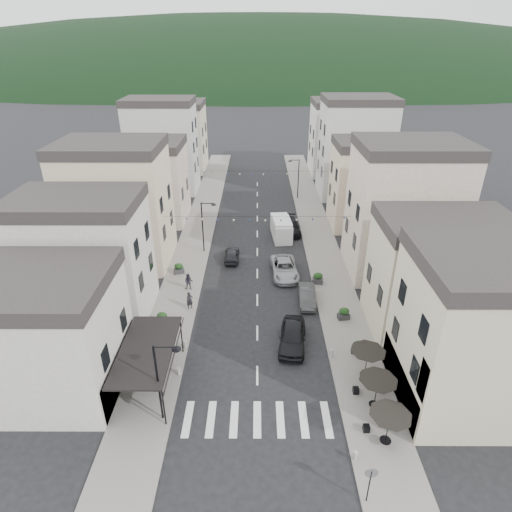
% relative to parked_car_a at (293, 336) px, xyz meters
% --- Properties ---
extents(ground, '(700.00, 700.00, 0.00)m').
position_rel_parked_car_a_xyz_m(ground, '(-2.80, -9.46, -0.86)').
color(ground, black).
rests_on(ground, ground).
extents(sidewalk_left, '(4.00, 76.00, 0.12)m').
position_rel_parked_car_a_xyz_m(sidewalk_left, '(-10.30, 22.54, -0.80)').
color(sidewalk_left, slate).
rests_on(sidewalk_left, ground).
extents(sidewalk_right, '(4.00, 76.00, 0.12)m').
position_rel_parked_car_a_xyz_m(sidewalk_right, '(4.70, 22.54, -0.80)').
color(sidewalk_right, slate).
rests_on(sidewalk_right, ground).
extents(hill_backdrop, '(640.00, 360.00, 70.00)m').
position_rel_parked_car_a_xyz_m(hill_backdrop, '(-2.80, 290.54, -0.86)').
color(hill_backdrop, black).
rests_on(hill_backdrop, ground).
extents(boutique_building, '(12.00, 8.00, 8.00)m').
position_rel_parked_car_a_xyz_m(boutique_building, '(-18.30, -4.46, 3.14)').
color(boutique_building, '#B4B0A5').
rests_on(boutique_building, ground).
extents(bistro_building, '(10.00, 8.00, 10.00)m').
position_rel_parked_car_a_xyz_m(bistro_building, '(11.70, -5.46, 4.14)').
color(bistro_building, '#BDB796').
rests_on(bistro_building, ground).
extents(boutique_awning, '(3.77, 7.50, 3.28)m').
position_rel_parked_car_a_xyz_m(boutique_awning, '(-10.05, -4.46, 2.26)').
color(boutique_awning, black).
rests_on(boutique_awning, ground).
extents(buildings_row_left, '(10.20, 54.16, 14.00)m').
position_rel_parked_car_a_xyz_m(buildings_row_left, '(-17.30, 28.29, 5.26)').
color(buildings_row_left, '#B4B0A5').
rests_on(buildings_row_left, ground).
extents(buildings_row_right, '(10.20, 54.16, 14.50)m').
position_rel_parked_car_a_xyz_m(buildings_row_right, '(11.70, 27.13, 5.46)').
color(buildings_row_right, '#BDB796').
rests_on(buildings_row_right, ground).
extents(cafe_terrace, '(2.50, 8.10, 2.53)m').
position_rel_parked_car_a_xyz_m(cafe_terrace, '(4.90, -6.66, 1.50)').
color(cafe_terrace, black).
rests_on(cafe_terrace, ground).
extents(streetlamp_left_near, '(1.70, 0.56, 6.00)m').
position_rel_parked_car_a_xyz_m(streetlamp_left_near, '(-8.62, -7.46, 2.84)').
color(streetlamp_left_near, black).
rests_on(streetlamp_left_near, ground).
extents(streetlamp_left_far, '(1.70, 0.56, 6.00)m').
position_rel_parked_car_a_xyz_m(streetlamp_left_far, '(-8.62, 16.54, 2.84)').
color(streetlamp_left_far, black).
rests_on(streetlamp_left_far, ground).
extents(streetlamp_right_far, '(1.70, 0.56, 6.00)m').
position_rel_parked_car_a_xyz_m(streetlamp_right_far, '(3.02, 34.54, 2.84)').
color(streetlamp_right_far, black).
rests_on(streetlamp_right_far, ground).
extents(traffic_sign, '(0.70, 0.07, 2.70)m').
position_rel_parked_car_a_xyz_m(traffic_sign, '(3.00, -12.96, 1.07)').
color(traffic_sign, black).
rests_on(traffic_sign, ground).
extents(bollards, '(11.66, 10.26, 0.60)m').
position_rel_parked_car_a_xyz_m(bollards, '(-2.80, -3.96, -0.44)').
color(bollards, gray).
rests_on(bollards, ground).
extents(bunting_near, '(19.00, 0.28, 0.62)m').
position_rel_parked_car_a_xyz_m(bunting_near, '(-2.80, 12.54, 4.80)').
color(bunting_near, black).
rests_on(bunting_near, ground).
extents(bunting_far, '(19.00, 0.28, 0.62)m').
position_rel_parked_car_a_xyz_m(bunting_far, '(-2.80, 28.54, 4.80)').
color(bunting_far, black).
rests_on(bunting_far, ground).
extents(parked_car_a, '(2.64, 5.25, 1.72)m').
position_rel_parked_car_a_xyz_m(parked_car_a, '(0.00, 0.00, 0.00)').
color(parked_car_a, black).
rests_on(parked_car_a, ground).
extents(parked_car_b, '(1.66, 4.27, 1.39)m').
position_rel_parked_car_a_xyz_m(parked_car_b, '(1.80, 6.17, -0.16)').
color(parked_car_b, '#323235').
rests_on(parked_car_b, ground).
extents(parked_car_c, '(2.90, 5.73, 1.55)m').
position_rel_parked_car_a_xyz_m(parked_car_c, '(0.00, 11.26, -0.08)').
color(parked_car_c, '#999BA1').
rests_on(parked_car_c, ground).
extents(parked_car_d, '(2.41, 5.34, 1.52)m').
position_rel_parked_car_a_xyz_m(parked_car_d, '(1.40, 22.12, -0.10)').
color(parked_car_d, black).
rests_on(parked_car_d, ground).
extents(parked_car_e, '(1.57, 3.89, 1.32)m').
position_rel_parked_car_a_xyz_m(parked_car_e, '(-5.60, 14.63, -0.20)').
color(parked_car_e, black).
rests_on(parked_car_e, ground).
extents(delivery_van, '(2.53, 5.41, 2.51)m').
position_rel_parked_car_a_xyz_m(delivery_van, '(0.13, 20.60, 0.38)').
color(delivery_van, silver).
rests_on(delivery_van, ground).
extents(pedestrian_a, '(0.72, 0.64, 1.67)m').
position_rel_parked_car_a_xyz_m(pedestrian_a, '(-8.87, 4.98, 0.10)').
color(pedestrian_a, black).
rests_on(pedestrian_a, sidewalk_left).
extents(pedestrian_b, '(0.85, 0.67, 1.70)m').
position_rel_parked_car_a_xyz_m(pedestrian_b, '(-9.42, 8.23, 0.11)').
color(pedestrian_b, '#26212D').
rests_on(pedestrian_b, sidewalk_left).
extents(planter_la, '(1.10, 0.75, 1.12)m').
position_rel_parked_car_a_xyz_m(planter_la, '(-10.90, 2.71, -0.19)').
color(planter_la, '#303033').
rests_on(planter_la, sidewalk_left).
extents(planter_lb, '(1.15, 0.87, 1.15)m').
position_rel_parked_car_a_xyz_m(planter_lb, '(-10.90, 11.40, -0.18)').
color(planter_lb, '#2F2F32').
rests_on(planter_lb, sidewalk_left).
extents(planter_ra, '(1.12, 0.78, 1.14)m').
position_rel_parked_car_a_xyz_m(planter_ra, '(5.01, -1.08, -0.18)').
color(planter_ra, '#2E2E30').
rests_on(planter_ra, sidewalk_right).
extents(planter_rb, '(1.09, 0.70, 1.14)m').
position_rel_parked_car_a_xyz_m(planter_rb, '(4.70, 3.41, -0.18)').
color(planter_rb, '#28292B').
rests_on(planter_rb, sidewalk_right).
extents(planter_rc, '(1.16, 0.77, 1.20)m').
position_rel_parked_car_a_xyz_m(planter_rc, '(3.20, 9.40, -0.16)').
color(planter_rc, '#2F2F31').
rests_on(planter_rc, sidewalk_right).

